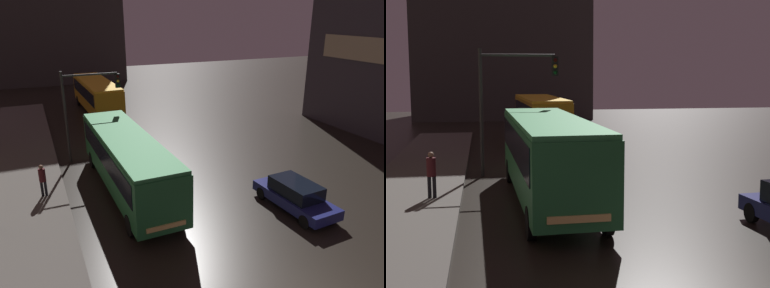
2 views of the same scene
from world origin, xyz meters
The scene contains 5 objects.
sidewalk_left centered at (-9.00, 10.00, 0.07)m, with size 4.00×48.00×0.15m.
bus_near centered at (-3.78, 10.68, 1.96)m, with size 2.78×11.42×3.18m.
bus_far centered at (-2.17, 28.57, 1.92)m, with size 2.94×10.98×3.12m.
pedestrian_near centered at (-8.07, 11.65, 1.17)m, with size 0.49×0.49×1.75m.
traffic_light_main centered at (-4.91, 16.36, 4.05)m, with size 3.67×0.35×5.92m.
Camera 2 is at (-6.09, -8.62, 4.82)m, focal length 50.00 mm.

